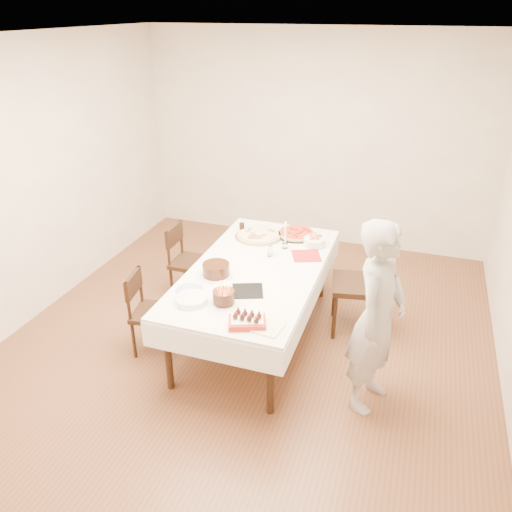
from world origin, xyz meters
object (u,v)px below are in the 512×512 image
(dining_table, at_px, (256,303))
(chair_left_dessert, at_px, (154,313))
(pizza_pepperoni, at_px, (296,233))
(birthday_cake, at_px, (224,293))
(person, at_px, (377,318))
(chair_left_savory, at_px, (191,262))
(cola_glass, at_px, (242,228))
(taper_candle, at_px, (285,235))
(pasta_bowl, at_px, (314,241))
(layer_cake, at_px, (216,270))
(pizza_white, at_px, (259,235))
(strawberry_box, at_px, (247,321))
(chair_right_savory, at_px, (357,285))

(dining_table, relative_size, chair_left_dessert, 2.70)
(dining_table, distance_m, pizza_pepperoni, 0.93)
(birthday_cake, bearing_deg, person, 5.32)
(chair_left_savory, distance_m, cola_glass, 0.68)
(person, distance_m, taper_candle, 1.45)
(pasta_bowl, distance_m, birthday_cake, 1.37)
(chair_left_savory, xyz_separation_m, layer_cake, (0.63, -0.74, 0.40))
(chair_left_dessert, height_order, pizza_pepperoni, pizza_pepperoni)
(pizza_white, distance_m, cola_glass, 0.22)
(pizza_pepperoni, bearing_deg, layer_cake, -112.70)
(dining_table, bearing_deg, pizza_pepperoni, 78.78)
(person, relative_size, layer_cake, 5.21)
(taper_candle, relative_size, strawberry_box, 1.05)
(person, height_order, birthday_cake, person)
(chair_left_savory, bearing_deg, cola_glass, -156.64)
(cola_glass, xyz_separation_m, strawberry_box, (0.63, -1.60, -0.02))
(person, xyz_separation_m, taper_candle, (-1.02, 1.03, 0.10))
(pizza_white, bearing_deg, chair_left_savory, -167.08)
(pizza_white, distance_m, taper_candle, 0.38)
(dining_table, height_order, layer_cake, layer_cake)
(dining_table, relative_size, pasta_bowl, 9.94)
(dining_table, relative_size, strawberry_box, 7.70)
(chair_right_savory, distance_m, chair_left_dessert, 1.93)
(chair_right_savory, relative_size, layer_cake, 3.28)
(chair_right_savory, relative_size, chair_left_savory, 1.21)
(taper_candle, bearing_deg, chair_left_dessert, -133.76)
(chair_right_savory, height_order, taper_candle, taper_candle)
(chair_left_dessert, distance_m, cola_glass, 1.34)
(chair_left_dessert, height_order, pizza_white, pizza_white)
(chair_left_dessert, xyz_separation_m, taper_candle, (0.95, 0.99, 0.50))
(person, bearing_deg, taper_candle, 59.93)
(taper_candle, height_order, strawberry_box, taper_candle)
(taper_candle, height_order, birthday_cake, taper_candle)
(chair_left_savory, relative_size, birthday_cake, 4.65)
(dining_table, distance_m, strawberry_box, 1.00)
(strawberry_box, bearing_deg, chair_right_savory, 63.66)
(pizza_white, xyz_separation_m, layer_cake, (-0.09, -0.91, 0.04))
(chair_left_savory, relative_size, pizza_pepperoni, 1.98)
(chair_left_dessert, height_order, taper_candle, taper_candle)
(taper_candle, distance_m, cola_glass, 0.59)
(pizza_pepperoni, relative_size, strawberry_box, 1.51)
(dining_table, relative_size, person, 1.35)
(person, relative_size, strawberry_box, 5.72)
(dining_table, bearing_deg, strawberry_box, -75.29)
(taper_candle, bearing_deg, pasta_bowl, 30.13)
(person, distance_m, cola_glass, 2.00)
(layer_cake, xyz_separation_m, strawberry_box, (0.52, -0.63, -0.03))
(dining_table, xyz_separation_m, taper_candle, (0.13, 0.49, 0.52))
(chair_left_savory, xyz_separation_m, birthday_cake, (0.86, -1.14, 0.43))
(dining_table, bearing_deg, chair_left_dessert, -148.60)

